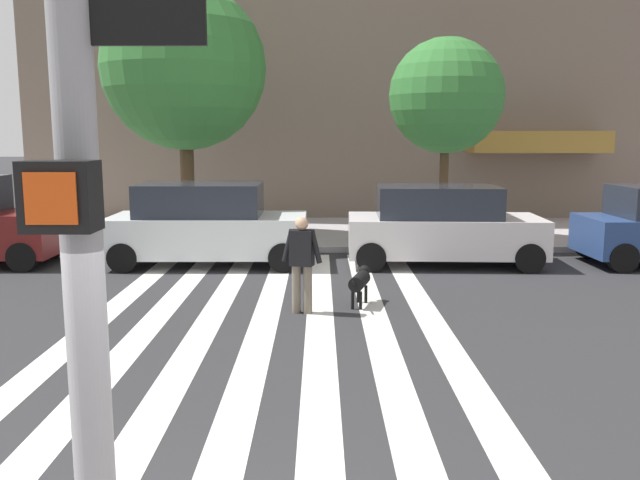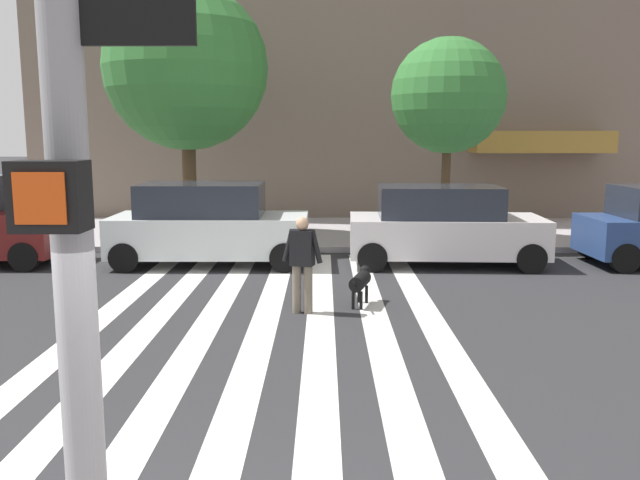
% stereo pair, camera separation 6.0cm
% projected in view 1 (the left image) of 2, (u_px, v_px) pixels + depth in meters
% --- Properties ---
extents(ground_plane, '(160.00, 160.00, 0.00)m').
position_uv_depth(ground_plane, '(259.00, 327.00, 10.39)').
color(ground_plane, '#2B2B2D').
extents(sidewalk_far, '(80.00, 6.00, 0.15)m').
position_uv_depth(sidewalk_far, '(288.00, 233.00, 19.83)').
color(sidewalk_far, '#AAA2A6').
rests_on(sidewalk_far, ground_plane).
extents(crosswalk_stripes, '(5.85, 12.56, 0.01)m').
position_uv_depth(crosswalk_stripes, '(263.00, 327.00, 10.39)').
color(crosswalk_stripes, silver).
rests_on(crosswalk_stripes, ground_plane).
extents(traffic_light_pole, '(0.74, 0.46, 5.80)m').
position_uv_depth(traffic_light_pole, '(65.00, 0.00, 2.63)').
color(traffic_light_pole, gray).
rests_on(traffic_light_pole, sidewalk_near).
extents(parked_car_behind_first, '(4.48, 2.05, 1.88)m').
position_uv_depth(parked_car_behind_first, '(207.00, 225.00, 15.23)').
color(parked_car_behind_first, silver).
rests_on(parked_car_behind_first, ground_plane).
extents(parked_car_third_in_line, '(4.47, 2.16, 1.83)m').
position_uv_depth(parked_car_third_in_line, '(443.00, 226.00, 15.23)').
color(parked_car_third_in_line, silver).
rests_on(parked_car_third_in_line, ground_plane).
extents(street_tree_nearest, '(4.42, 4.42, 6.82)m').
position_uv_depth(street_tree_nearest, '(185.00, 68.00, 17.75)').
color(street_tree_nearest, '#4C3823').
rests_on(street_tree_nearest, sidewalk_far).
extents(street_tree_middle, '(3.06, 3.06, 5.39)m').
position_uv_depth(street_tree_middle, '(447.00, 96.00, 17.62)').
color(street_tree_middle, '#4C3823').
rests_on(street_tree_middle, sidewalk_far).
extents(pedestrian_dog_walker, '(0.70, 0.33, 1.64)m').
position_uv_depth(pedestrian_dog_walker, '(302.00, 259.00, 11.05)').
color(pedestrian_dog_walker, '#6B6051').
rests_on(pedestrian_dog_walker, ground_plane).
extents(dog_on_leash, '(0.45, 1.06, 0.65)m').
position_uv_depth(dog_on_leash, '(361.00, 281.00, 11.64)').
color(dog_on_leash, black).
rests_on(dog_on_leash, ground_plane).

